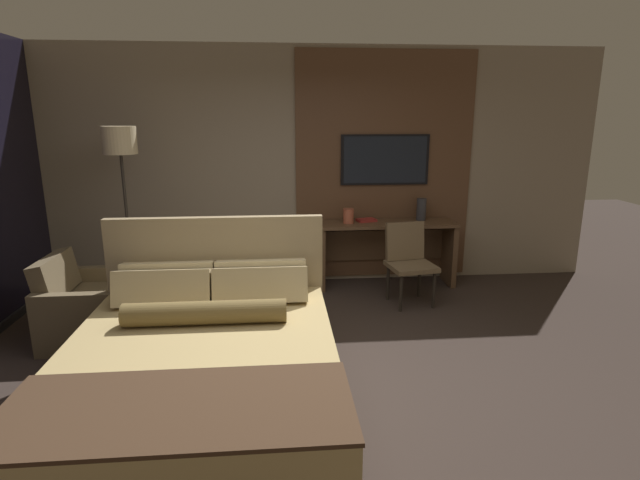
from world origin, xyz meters
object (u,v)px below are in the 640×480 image
at_px(tv, 385,160).
at_px(desk_chair, 408,256).
at_px(desk, 386,243).
at_px(armchair_by_window, 95,309).
at_px(floor_lamp, 121,156).
at_px(bed, 203,368).
at_px(vase_tall, 421,209).
at_px(book, 366,220).
at_px(vase_short, 348,216).

relative_size(tv, desk_chair, 1.21).
bearing_deg(desk, armchair_by_window, -157.68).
relative_size(desk_chair, floor_lamp, 0.46).
bearing_deg(floor_lamp, bed, -64.14).
relative_size(bed, tv, 2.14).
height_order(armchair_by_window, vase_tall, vase_tall).
xyz_separation_m(vase_tall, book, (-0.67, -0.02, -0.12)).
relative_size(desk, vase_short, 9.49).
bearing_deg(vase_tall, tv, 163.39).
bearing_deg(vase_short, bed, -118.20).
bearing_deg(tv, armchair_by_window, -154.72).
bearing_deg(desk, book, 170.67).
distance_m(desk_chair, book, 0.78).
distance_m(bed, floor_lamp, 2.73).
relative_size(armchair_by_window, floor_lamp, 0.46).
xyz_separation_m(floor_lamp, book, (2.65, 0.44, -0.82)).
height_order(desk, book, book).
height_order(bed, vase_short, bed).
relative_size(desk, vase_tall, 6.15).
bearing_deg(desk_chair, vase_tall, 54.88).
height_order(floor_lamp, book, floor_lamp).
height_order(desk_chair, vase_short, vase_short).
height_order(bed, desk, bed).
bearing_deg(armchair_by_window, vase_short, -65.10).
bearing_deg(desk_chair, book, 110.14).
height_order(tv, book, tv).
bearing_deg(armchair_by_window, bed, -139.07).
bearing_deg(vase_tall, book, -178.53).
height_order(floor_lamp, vase_short, floor_lamp).
bearing_deg(floor_lamp, book, 9.40).
distance_m(desk, armchair_by_window, 3.25).
xyz_separation_m(bed, floor_lamp, (-1.06, 2.18, 1.27)).
relative_size(floor_lamp, vase_tall, 7.20).
xyz_separation_m(desk_chair, floor_lamp, (-3.00, 0.19, 1.09)).
height_order(armchair_by_window, book, book).
relative_size(bed, armchair_by_window, 2.59).
height_order(tv, vase_short, tv).
bearing_deg(bed, tv, 56.56).
relative_size(bed, vase_short, 13.21).
xyz_separation_m(bed, desk_chair, (1.95, 1.98, 0.18)).
xyz_separation_m(armchair_by_window, vase_tall, (3.44, 1.29, 0.65)).
xyz_separation_m(desk, desk_chair, (0.12, -0.59, -0.00)).
height_order(tv, desk_chair, tv).
bearing_deg(book, tv, 32.08).
relative_size(tv, vase_tall, 4.00).
relative_size(desk_chair, book, 3.48).
xyz_separation_m(desk_chair, book, (-0.36, 0.63, 0.28)).
xyz_separation_m(desk, tv, (0.00, 0.19, 0.98)).
bearing_deg(bed, book, 58.71).
xyz_separation_m(bed, armchair_by_window, (-1.18, 1.34, -0.07)).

